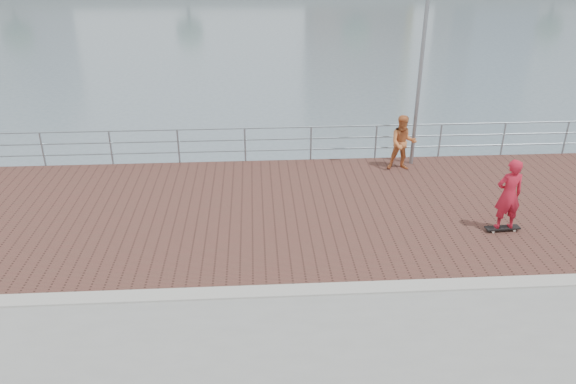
{
  "coord_description": "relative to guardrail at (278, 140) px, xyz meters",
  "views": [
    {
      "loc": [
        -0.71,
        -9.38,
        6.78
      ],
      "look_at": [
        0.0,
        2.0,
        1.3
      ],
      "focal_mm": 35.0,
      "sensor_mm": 36.0,
      "label": 1
    }
  ],
  "objects": [
    {
      "name": "water",
      "position": [
        -0.0,
        -7.0,
        -2.69
      ],
      "size": [
        400.0,
        400.0,
        0.0
      ],
      "primitive_type": "plane",
      "color": "slate",
      "rests_on": "ground"
    },
    {
      "name": "brick_lane",
      "position": [
        -0.0,
        -3.4,
        -0.68
      ],
      "size": [
        40.0,
        6.8,
        0.02
      ],
      "primitive_type": "cube",
      "color": "brown",
      "rests_on": "seawall"
    },
    {
      "name": "curb",
      "position": [
        -0.0,
        -7.0,
        -0.66
      ],
      "size": [
        40.0,
        0.4,
        0.06
      ],
      "primitive_type": "cube",
      "color": "#B7B5AD",
      "rests_on": "seawall"
    },
    {
      "name": "guardrail",
      "position": [
        0.0,
        0.0,
        0.0
      ],
      "size": [
        39.06,
        0.06,
        1.13
      ],
      "color": "#8C9EA8",
      "rests_on": "brick_lane"
    },
    {
      "name": "street_lamp",
      "position": [
        4.12,
        -0.92,
        3.42
      ],
      "size": [
        0.42,
        1.23,
        5.78
      ],
      "color": "gray",
      "rests_on": "brick_lane"
    },
    {
      "name": "skateboard",
      "position": [
        5.23,
        -4.83,
        -0.6
      ],
      "size": [
        0.86,
        0.27,
        0.1
      ],
      "rotation": [
        0.0,
        0.0,
        0.06
      ],
      "color": "black",
      "rests_on": "brick_lane"
    },
    {
      "name": "skateboarder",
      "position": [
        5.23,
        -4.83,
        0.31
      ],
      "size": [
        0.68,
        0.47,
        1.78
      ],
      "primitive_type": "imported",
      "rotation": [
        0.0,
        0.0,
        3.21
      ],
      "color": "red",
      "rests_on": "skateboard"
    },
    {
      "name": "bystander",
      "position": [
        3.68,
        -0.93,
        0.17
      ],
      "size": [
        0.86,
        0.69,
        1.68
      ],
      "primitive_type": "imported",
      "rotation": [
        0.0,
        0.0,
        -0.07
      ],
      "color": "#D2753D",
      "rests_on": "brick_lane"
    }
  ]
}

